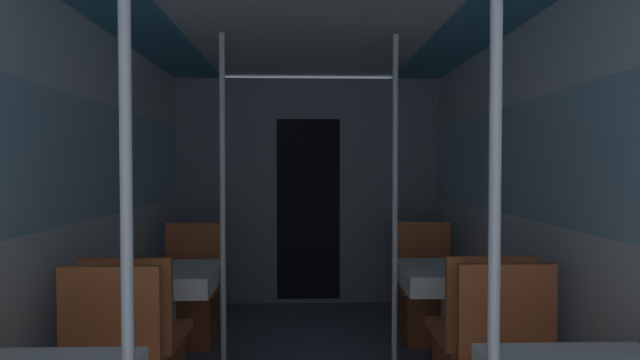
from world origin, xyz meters
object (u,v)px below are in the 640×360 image
at_px(dining_table_left_1, 168,284).
at_px(chair_right_far_1, 427,304).
at_px(dining_table_right_1, 448,282).
at_px(support_pole_right_1, 395,204).
at_px(support_pole_right_0, 494,246).
at_px(support_pole_left_1, 223,204).
at_px(chair_left_far_1, 190,306).
at_px(support_pole_left_0, 127,247).

bearing_deg(dining_table_left_1, chair_right_far_1, 17.40).
relative_size(dining_table_left_1, dining_table_right_1, 1.00).
bearing_deg(support_pole_right_1, support_pole_right_0, -90.00).
xyz_separation_m(support_pole_left_1, dining_table_right_1, (1.54, 0.00, -0.54)).
xyz_separation_m(dining_table_left_1, chair_left_far_1, (-0.00, 0.60, -0.32)).
height_order(dining_table_left_1, dining_table_right_1, same).
distance_m(support_pole_right_0, dining_table_right_1, 1.91).
xyz_separation_m(support_pole_right_0, chair_right_far_1, (0.37, 2.39, -0.86)).
xyz_separation_m(dining_table_left_1, dining_table_right_1, (1.90, 0.00, 0.00)).
height_order(support_pole_left_0, support_pole_right_1, same).
bearing_deg(support_pole_left_1, dining_table_right_1, 0.00).
relative_size(dining_table_left_1, chair_right_far_1, 0.77).
height_order(support_pole_left_1, support_pole_right_0, same).
bearing_deg(support_pole_right_1, support_pole_left_0, -123.04).
bearing_deg(support_pole_left_0, chair_right_far_1, 57.29).
bearing_deg(support_pole_left_0, support_pole_right_1, 56.96).
bearing_deg(dining_table_left_1, chair_left_far_1, 90.00).
distance_m(dining_table_left_1, chair_right_far_1, 2.02).
height_order(support_pole_left_1, support_pole_right_1, same).
bearing_deg(chair_right_far_1, support_pole_left_0, 57.29).
bearing_deg(support_pole_right_1, dining_table_right_1, 0.00).
xyz_separation_m(support_pole_left_0, chair_left_far_1, (-0.37, 2.39, -0.86)).
distance_m(chair_left_far_1, support_pole_right_1, 1.86).
bearing_deg(support_pole_left_1, chair_left_far_1, 121.67).
height_order(support_pole_left_1, chair_right_far_1, support_pole_left_1).
distance_m(dining_table_left_1, support_pole_right_1, 1.63).
xyz_separation_m(support_pole_right_0, dining_table_right_1, (0.37, 1.80, -0.54)).
xyz_separation_m(support_pole_left_0, chair_right_far_1, (1.54, 2.39, -0.86)).
distance_m(support_pole_left_0, support_pole_right_1, 2.14).
bearing_deg(support_pole_right_0, chair_right_far_1, 81.25).
bearing_deg(support_pole_right_1, dining_table_left_1, 180.00).
bearing_deg(dining_table_left_1, dining_table_right_1, 0.00).
relative_size(support_pole_left_0, dining_table_left_1, 3.22).
height_order(support_pole_left_0, support_pole_right_0, same).
bearing_deg(dining_table_right_1, chair_left_far_1, 162.60).
xyz_separation_m(chair_left_far_1, support_pole_left_1, (0.37, -0.60, 0.86)).
bearing_deg(chair_left_far_1, chair_right_far_1, -180.00).
bearing_deg(dining_table_right_1, support_pole_left_1, 180.00).
xyz_separation_m(support_pole_left_0, support_pole_right_1, (1.17, 1.80, 0.00)).
bearing_deg(support_pole_left_0, support_pole_left_1, 90.00).
distance_m(chair_left_far_1, support_pole_right_0, 2.97).
bearing_deg(dining_table_left_1, support_pole_left_0, -78.41).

